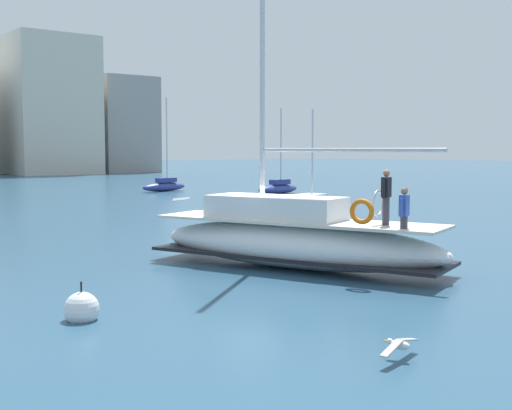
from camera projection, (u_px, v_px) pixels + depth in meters
name	position (u px, v px, depth m)	size (l,w,h in m)	color
ground_plane	(261.00, 261.00, 21.72)	(400.00, 400.00, 0.00)	#284C66
main_sailboat	(294.00, 238.00, 20.47)	(5.66, 9.82, 12.13)	silver
moored_sloop_far	(310.00, 199.00, 42.24)	(4.19, 2.87, 6.18)	silver
moored_catamaran	(278.00, 188.00, 55.11)	(5.03, 2.15, 7.04)	navy
moored_cutter_left	(164.00, 185.00, 58.77)	(4.92, 2.03, 8.21)	navy
seagull	(399.00, 344.00, 11.43)	(1.26, 0.52, 0.18)	silver
mooring_buoy	(82.00, 309.00, 14.15)	(0.75, 0.75, 0.98)	silver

